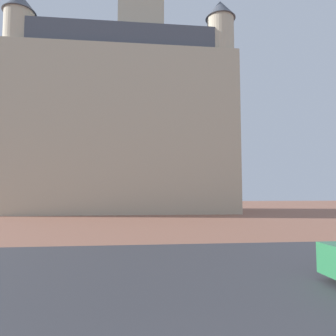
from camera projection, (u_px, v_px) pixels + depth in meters
The scene contains 3 objects.
ground_plane at pixel (181, 253), 10.80m from camera, with size 120.00×120.00×0.00m, color #93604C.
street_asphalt_strip at pixel (195, 272), 8.27m from camera, with size 120.00×8.76×0.00m, color #38383D.
landmark_building at pixel (126, 118), 34.13m from camera, with size 23.73×10.99×34.11m.
Camera 1 is at (-1.63, -0.89, 2.18)m, focal length 32.34 mm.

